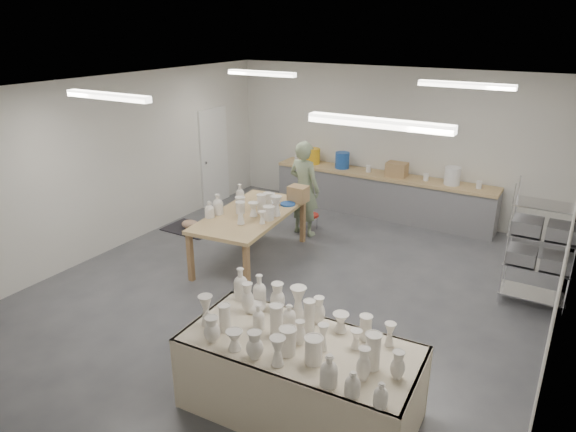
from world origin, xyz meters
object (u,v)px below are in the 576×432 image
Objects in this scene: drying_table at (298,374)px; red_stool at (311,216)px; potter at (304,189)px; work_table at (255,212)px.

drying_table is 6.32× the size of red_stool.
drying_table is 4.83m from potter.
work_table reaches higher than drying_table.
work_table is (-2.44, 2.83, 0.40)m from drying_table.
potter reaches higher than drying_table.
work_table is at bearing 92.15° from potter.
work_table reaches higher than red_stool.
red_stool is at bearing 113.92° from drying_table.
drying_table is 1.02× the size of work_table.
work_table is 1.32× the size of potter.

